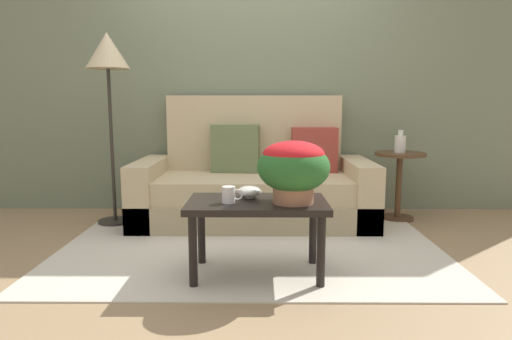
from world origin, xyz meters
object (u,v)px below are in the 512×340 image
coffee_table (257,212)px  potted_plant (293,166)px  floor_lamp (108,64)px  table_vase (400,143)px  side_table (399,173)px  coffee_mug (229,195)px  couch (255,184)px  snack_bowl (250,192)px

coffee_table → potted_plant: 0.36m
floor_lamp → table_vase: size_ratio=8.17×
side_table → coffee_mug: bearing=-135.7°
couch → coffee_table: 1.32m
side_table → table_vase: 0.27m
side_table → snack_bowl: 1.83m
potted_plant → table_vase: bearing=52.8°
coffee_table → floor_lamp: floor_lamp is taller
table_vase → side_table: bearing=-38.7°
couch → coffee_table: bearing=-88.9°
floor_lamp → snack_bowl: floor_lamp is taller
couch → snack_bowl: couch is taller
floor_lamp → potted_plant: floor_lamp is taller
couch → side_table: 1.31m
couch → snack_bowl: bearing=-90.9°
floor_lamp → potted_plant: bearing=-40.2°
coffee_table → table_vase: table_vase is taller
couch → floor_lamp: (-1.23, -0.13, 1.05)m
coffee_table → table_vase: size_ratio=4.18×
coffee_mug → side_table: bearing=44.3°
couch → potted_plant: 1.44m
coffee_mug → snack_bowl: size_ratio=0.83×
floor_lamp → snack_bowl: 1.86m
coffee_table → couch: bearing=91.1°
couch → snack_bowl: (-0.02, -1.24, 0.18)m
coffee_mug → coffee_table: bearing=20.5°
couch → coffee_table: (0.03, -1.32, 0.07)m
couch → potted_plant: couch is taller
coffee_table → side_table: size_ratio=1.36×
coffee_table → side_table: (1.28, 1.35, 0.02)m
side_table → floor_lamp: floor_lamp is taller
coffee_table → potted_plant: (0.21, -0.05, 0.29)m
couch → table_vase: couch is taller
couch → coffee_mug: (-0.14, -1.38, 0.19)m
floor_lamp → coffee_mug: size_ratio=13.18×
side_table → floor_lamp: 2.72m
side_table → snack_bowl: bearing=-136.3°
side_table → table_vase: bearing=141.3°
potted_plant → couch: bearing=99.8°
side_table → snack_bowl: (-1.33, -1.26, 0.08)m
side_table → coffee_mug: size_ratio=4.96×
floor_lamp → coffee_mug: floor_lamp is taller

